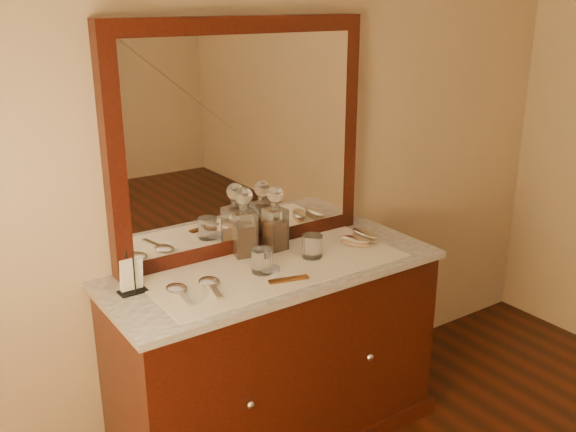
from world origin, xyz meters
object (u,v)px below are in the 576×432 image
object	(u,v)px
decanter_right	(275,225)
brush_near	(355,241)
dresser_cabinet	(275,357)
hand_mirror_outer	(178,290)
napkin_rack	(131,277)
comb	(289,279)
mirror_frame	(242,139)
decanter_left	(244,229)
hand_mirror_inner	(210,283)
brush_far	(365,235)
pin_dish	(271,269)

from	to	relation	value
decanter_right	brush_near	world-z (taller)	decanter_right
dresser_cabinet	decanter_right	bearing A→B (deg)	55.75
decanter_right	hand_mirror_outer	size ratio (longest dim) A/B	1.40
napkin_rack	decanter_right	distance (m)	0.69
comb	napkin_rack	xyz separation A→B (m)	(-0.55, 0.26, 0.06)
mirror_frame	brush_near	distance (m)	0.69
brush_near	hand_mirror_outer	bearing A→B (deg)	179.50
dresser_cabinet	decanter_right	xyz separation A→B (m)	(0.10, 0.15, 0.56)
decanter_left	comb	bearing A→B (deg)	-88.82
hand_mirror_inner	brush_far	bearing A→B (deg)	2.73
comb	decanter_right	world-z (taller)	decanter_right
decanter_right	brush_far	xyz separation A→B (m)	(0.41, -0.14, -0.09)
brush_near	decanter_right	bearing A→B (deg)	152.62
pin_dish	brush_far	world-z (taller)	brush_far
dresser_cabinet	comb	size ratio (longest dim) A/B	8.48
decanter_left	pin_dish	bearing A→B (deg)	-88.91
mirror_frame	brush_far	bearing A→B (deg)	-24.42
hand_mirror_outer	hand_mirror_inner	size ratio (longest dim) A/B	0.96
mirror_frame	comb	world-z (taller)	mirror_frame
brush_near	brush_far	world-z (taller)	brush_far
mirror_frame	decanter_right	bearing A→B (deg)	-42.32
pin_dish	brush_far	xyz separation A→B (m)	(0.55, 0.05, 0.02)
dresser_cabinet	hand_mirror_outer	xyz separation A→B (m)	(-0.45, -0.01, 0.45)
mirror_frame	pin_dish	distance (m)	0.57
hand_mirror_inner	decanter_left	bearing A→B (deg)	35.49
comb	decanter_right	distance (m)	0.36
dresser_cabinet	napkin_rack	distance (m)	0.78
comb	hand_mirror_outer	world-z (taller)	hand_mirror_outer
comb	napkin_rack	world-z (taller)	napkin_rack
comb	hand_mirror_inner	xyz separation A→B (m)	(-0.28, 0.13, 0.00)
decanter_left	hand_mirror_outer	distance (m)	0.45
brush_near	hand_mirror_outer	size ratio (longest dim) A/B	0.76
mirror_frame	brush_near	bearing A→B (deg)	-31.50
decanter_left	brush_far	distance (m)	0.58
hand_mirror_inner	brush_near	bearing A→B (deg)	0.75
hand_mirror_inner	mirror_frame	bearing A→B (deg)	40.47
napkin_rack	hand_mirror_outer	bearing A→B (deg)	-36.19
dresser_cabinet	hand_mirror_inner	distance (m)	0.55
napkin_rack	hand_mirror_inner	world-z (taller)	napkin_rack
brush_near	hand_mirror_outer	world-z (taller)	brush_near
decanter_left	decanter_right	distance (m)	0.15
napkin_rack	hand_mirror_inner	distance (m)	0.30
comb	brush_far	size ratio (longest dim) A/B	1.05
napkin_rack	decanter_left	bearing A→B (deg)	7.75
hand_mirror_outer	brush_far	bearing A→B (deg)	1.32
pin_dish	brush_near	size ratio (longest dim) A/B	0.45
decanter_right	hand_mirror_outer	world-z (taller)	decanter_right
hand_mirror_outer	hand_mirror_inner	bearing A→B (deg)	-7.72
pin_dish	comb	bearing A→B (deg)	-88.66
dresser_cabinet	hand_mirror_inner	world-z (taller)	hand_mirror_inner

